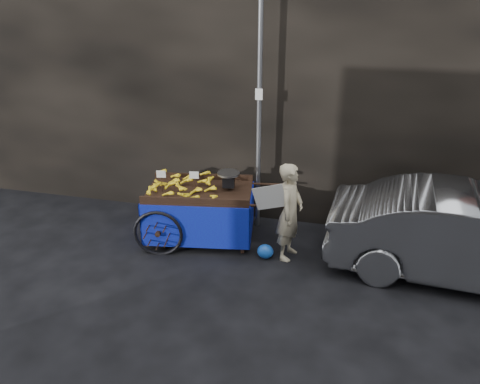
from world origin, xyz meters
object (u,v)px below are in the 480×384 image
(plastic_bag, at_px, (265,251))
(parked_car, at_px, (471,237))
(banana_cart, at_px, (196,195))
(vendor, at_px, (290,212))

(plastic_bag, xyz_separation_m, parked_car, (2.98, 0.20, 0.55))
(banana_cart, bearing_deg, parked_car, -11.59)
(vendor, xyz_separation_m, plastic_bag, (-0.34, -0.15, -0.68))
(vendor, distance_m, parked_car, 2.64)
(banana_cart, height_order, plastic_bag, banana_cart)
(vendor, bearing_deg, plastic_bag, 125.37)
(parked_car, bearing_deg, plastic_bag, 97.58)
(vendor, relative_size, parked_car, 0.39)
(plastic_bag, distance_m, parked_car, 3.04)
(parked_car, bearing_deg, vendor, 94.74)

